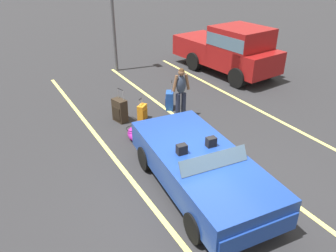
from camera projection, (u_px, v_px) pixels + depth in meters
ground_plane at (199, 189)px, 7.59m from camera, size 80.00×80.00×0.00m
lot_line_near at (153, 207)px, 7.05m from camera, size 18.00×0.12×0.01m
lot_line_mid at (248, 169)px, 8.26m from camera, size 18.00×0.12×0.01m
lot_line_far at (319, 141)px, 9.46m from camera, size 18.00×0.12×0.01m
convertible_car at (205, 173)px, 7.15m from camera, size 4.29×2.15×1.24m
suitcase_large_black at (120, 110)px, 10.42m from camera, size 0.53×0.39×1.07m
suitcase_medium_bright at (170, 100)px, 11.26m from camera, size 0.47×0.42×1.01m
suitcase_small_carryon at (142, 112)px, 10.57m from camera, size 0.37×0.39×0.71m
duffel_bag at (133, 134)px, 9.53m from camera, size 0.70×0.48×0.34m
traveler_person at (181, 90)px, 10.42m from camera, size 0.27×0.61×1.65m
parked_pickup_truck_near at (231, 49)px, 14.04m from camera, size 5.16×2.42×2.10m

